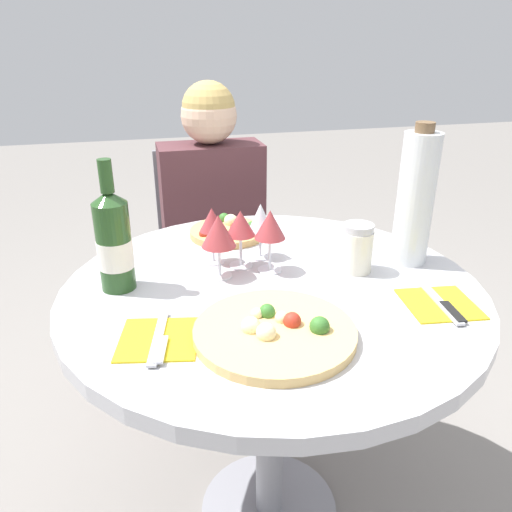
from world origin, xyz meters
name	(u,v)px	position (x,y,z in m)	size (l,w,h in m)	color
ground_plane	(269,511)	(0.00, 0.00, 0.00)	(12.00, 12.00, 0.00)	gray
dining_table	(272,327)	(0.00, 0.00, 0.64)	(0.99, 0.99, 0.76)	gray
chair_behind_diner	(212,267)	(-0.01, 0.84, 0.42)	(0.39, 0.39, 0.89)	slate
seated_diner	(217,256)	(-0.01, 0.70, 0.53)	(0.37, 0.40, 1.16)	#512D33
pizza_large	(275,331)	(-0.06, -0.21, 0.77)	(0.32, 0.32, 0.05)	#DBB26B
pizza_small_far	(228,231)	(-0.04, 0.34, 0.77)	(0.22, 0.22, 0.05)	tan
wine_bottle	(114,242)	(-0.35, 0.08, 0.88)	(0.08, 0.08, 0.30)	#23471E
tall_carafe	(415,199)	(0.38, 0.04, 0.93)	(0.09, 0.09, 0.35)	silver
sugar_shaker	(357,248)	(0.22, 0.02, 0.82)	(0.08, 0.08, 0.12)	silver
wine_glass_center	(240,225)	(-0.05, 0.12, 0.87)	(0.07, 0.07, 0.15)	silver
wine_glass_front_right	(270,226)	(0.02, 0.07, 0.88)	(0.08, 0.08, 0.16)	silver
wine_glass_front_left	(219,232)	(-0.11, 0.07, 0.88)	(0.08, 0.08, 0.16)	silver
wine_glass_back_left	(212,222)	(-0.11, 0.16, 0.87)	(0.06, 0.06, 0.15)	silver
wine_glass_back_right	(260,219)	(0.02, 0.16, 0.87)	(0.06, 0.06, 0.15)	silver
place_setting_left	(159,339)	(-0.28, -0.17, 0.76)	(0.18, 0.19, 0.01)	yellow
place_setting_right	(440,304)	(0.33, -0.19, 0.76)	(0.17, 0.19, 0.01)	yellow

